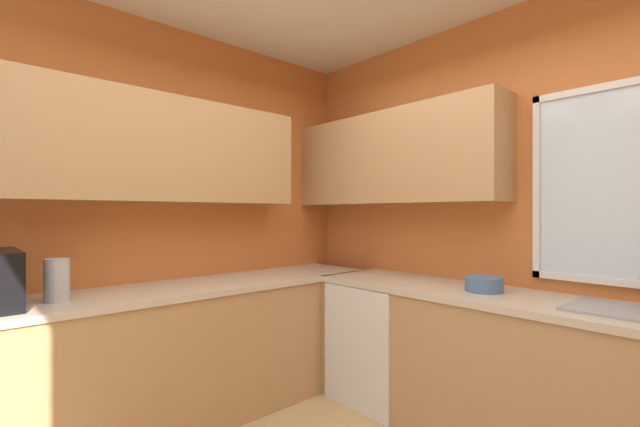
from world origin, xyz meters
name	(u,v)px	position (x,y,z in m)	size (l,w,h in m)	color
room_shell	(354,133)	(-0.34, 0.45, 1.79)	(3.73, 3.36, 2.79)	#D17238
counter_run_left	(177,355)	(-1.50, 0.00, 0.45)	(0.65, 2.97, 0.90)	tan
counter_run_back	(531,378)	(0.21, 1.31, 0.45)	(2.82, 0.65, 0.90)	tan
dishwasher	(382,341)	(-0.84, 1.28, 0.43)	(0.60, 0.60, 0.85)	white
kettle	(57,280)	(-1.48, -0.68, 1.01)	(0.12, 0.12, 0.23)	#B7B7BC
bowl	(484,284)	(-0.07, 1.31, 0.94)	(0.22, 0.22, 0.09)	#4C7099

